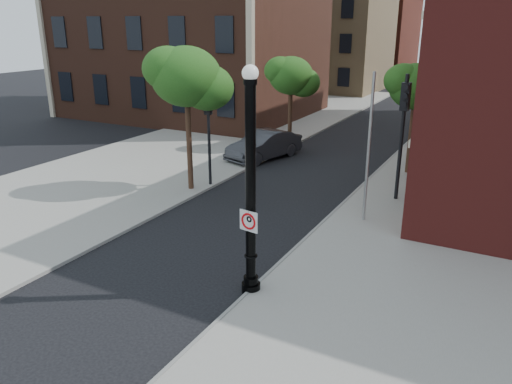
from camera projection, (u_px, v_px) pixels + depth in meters
The scene contains 16 objects.
ground at pixel (182, 284), 14.70m from camera, with size 120.00×120.00×0.00m, color black.
sidewalk_right at pixel (447, 209), 20.34m from camera, with size 8.00×60.00×0.12m, color gray.
sidewalk_left at pixel (232, 134), 33.69m from camera, with size 10.00×50.00×0.12m, color gray.
curb_edge at pixel (354, 194), 22.09m from camera, with size 0.10×60.00×0.14m, color gray.
victorian_building at pixel (192, 1), 38.95m from camera, with size 18.60×14.60×17.95m.
bg_building_tan_a at pixel (329, 33), 54.76m from camera, with size 12.00×12.00×12.00m, color #9A7D54.
bg_building_red at pixel (365, 39), 66.75m from camera, with size 12.00×12.00×10.00m, color maroon.
lamppost at pixel (251, 196), 13.29m from camera, with size 0.54×0.54×6.33m.
no_parking_sign at pixel (249, 221), 13.36m from camera, with size 0.59×0.12×0.59m.
parked_car at pixel (264, 145), 27.67m from camera, with size 1.65×4.73×1.56m, color #2E2E33.
traffic_signal_left at pixel (208, 120), 22.24m from camera, with size 0.30×0.38×4.63m.
traffic_signal_right at pixel (403, 118), 20.20m from camera, with size 0.35×0.44×5.35m.
utility_pole at pixel (369, 151), 18.23m from camera, with size 0.11×0.11×5.67m, color #999999.
street_tree_a at pixel (188, 78), 21.08m from camera, with size 3.53×3.19×6.37m.
street_tree_b at pixel (292, 77), 28.61m from camera, with size 3.01×2.72×5.42m.
street_tree_c at pixel (417, 88), 23.72m from camera, with size 3.03×2.74×5.46m.
Camera 1 is at (8.06, -10.44, 7.36)m, focal length 35.00 mm.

